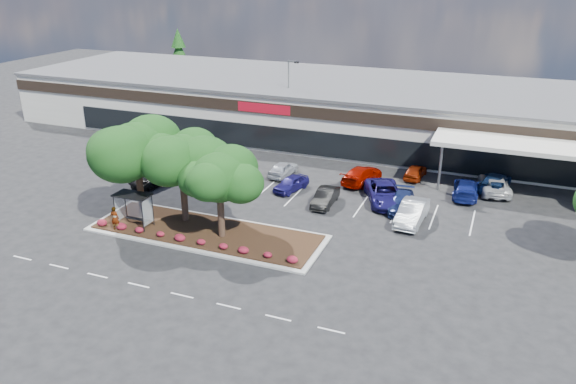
% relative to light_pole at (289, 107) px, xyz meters
% --- Properties ---
extents(ground, '(160.00, 160.00, 0.00)m').
position_rel_light_pole_xyz_m(ground, '(4.75, -28.01, -4.11)').
color(ground, black).
rests_on(ground, ground).
extents(retail_store, '(80.40, 25.20, 6.25)m').
position_rel_light_pole_xyz_m(retail_store, '(4.81, 5.90, -0.95)').
color(retail_store, silver).
rests_on(retail_store, ground).
extents(landscape_island, '(18.00, 6.00, 0.26)m').
position_rel_light_pole_xyz_m(landscape_island, '(2.75, -24.01, -3.98)').
color(landscape_island, '#ADADA7').
rests_on(landscape_island, ground).
extents(lane_markings, '(33.12, 20.06, 0.01)m').
position_rel_light_pole_xyz_m(lane_markings, '(4.61, -17.59, -4.10)').
color(lane_markings, silver).
rests_on(lane_markings, ground).
extents(shrub_row, '(17.00, 0.80, 0.50)m').
position_rel_light_pole_xyz_m(shrub_row, '(2.75, -26.11, -3.60)').
color(shrub_row, maroon).
rests_on(shrub_row, landscape_island).
extents(bus_shelter, '(2.75, 1.55, 2.59)m').
position_rel_light_pole_xyz_m(bus_shelter, '(-2.75, -25.06, -1.80)').
color(bus_shelter, black).
rests_on(bus_shelter, landscape_island).
extents(island_tree_west, '(7.20, 7.20, 7.89)m').
position_rel_light_pole_xyz_m(island_tree_west, '(-3.25, -23.51, 0.10)').
color(island_tree_west, '#0D350E').
rests_on(island_tree_west, landscape_island).
extents(island_tree_mid, '(6.60, 6.60, 7.32)m').
position_rel_light_pole_xyz_m(island_tree_mid, '(0.25, -22.81, -0.19)').
color(island_tree_mid, '#0D350E').
rests_on(island_tree_mid, landscape_island).
extents(island_tree_east, '(5.80, 5.80, 6.50)m').
position_rel_light_pole_xyz_m(island_tree_east, '(4.25, -24.31, -0.60)').
color(island_tree_east, '#0D350E').
rests_on(island_tree_east, landscape_island).
extents(conifer_north_west, '(4.40, 4.40, 10.00)m').
position_rel_light_pole_xyz_m(conifer_north_west, '(-25.25, 17.99, 0.89)').
color(conifer_north_west, '#0D350E').
rests_on(conifer_north_west, ground).
extents(person_waiting, '(0.73, 0.52, 1.87)m').
position_rel_light_pole_xyz_m(person_waiting, '(-3.69, -26.31, -2.91)').
color(person_waiting, '#594C47').
rests_on(person_waiting, landscape_island).
extents(light_pole, '(1.43, 0.51, 9.31)m').
position_rel_light_pole_xyz_m(light_pole, '(0.00, 0.00, 0.00)').
color(light_pole, '#ADADA7').
rests_on(light_pole, ground).
extents(car_0, '(3.87, 5.90, 1.51)m').
position_rel_light_pole_xyz_m(car_0, '(-6.69, -16.48, -3.35)').
color(car_0, black).
rests_on(car_0, ground).
extents(car_1, '(3.23, 5.08, 1.58)m').
position_rel_light_pole_xyz_m(car_1, '(-8.43, -12.90, -3.32)').
color(car_1, '#54555C').
rests_on(car_1, ground).
extents(car_2, '(4.63, 6.11, 1.54)m').
position_rel_light_pole_xyz_m(car_2, '(-0.82, -12.28, -3.34)').
color(car_2, '#65340C').
rests_on(car_2, ground).
extents(car_3, '(2.60, 4.22, 1.34)m').
position_rel_light_pole_xyz_m(car_3, '(5.49, -13.47, -3.44)').
color(car_3, navy).
rests_on(car_3, ground).
extents(car_4, '(1.54, 4.22, 1.38)m').
position_rel_light_pole_xyz_m(car_4, '(9.35, -15.43, -3.42)').
color(car_4, black).
rests_on(car_4, ground).
extents(car_5, '(4.89, 6.60, 1.67)m').
position_rel_light_pole_xyz_m(car_5, '(13.87, -13.07, -3.28)').
color(car_5, navy).
rests_on(car_5, ground).
extents(car_6, '(2.38, 4.90, 1.37)m').
position_rel_light_pole_xyz_m(car_6, '(15.57, -14.14, -3.42)').
color(car_6, navy).
rests_on(car_6, ground).
extents(car_7, '(2.10, 5.24, 1.69)m').
position_rel_light_pole_xyz_m(car_7, '(16.74, -16.21, -3.26)').
color(car_7, '#9A9FA5').
rests_on(car_7, ground).
extents(car_9, '(2.40, 5.05, 1.42)m').
position_rel_light_pole_xyz_m(car_9, '(-9.26, -9.21, -3.40)').
color(car_9, black).
rests_on(car_9, ground).
extents(car_10, '(3.27, 5.08, 1.37)m').
position_rel_light_pole_xyz_m(car_10, '(-3.30, -10.40, -3.42)').
color(car_10, maroon).
rests_on(car_10, ground).
extents(car_12, '(1.93, 4.18, 1.39)m').
position_rel_light_pole_xyz_m(car_12, '(3.40, -10.23, -3.41)').
color(car_12, '#A5AAB1').
rests_on(car_12, ground).
extents(car_13, '(3.31, 5.63, 1.53)m').
position_rel_light_pole_xyz_m(car_13, '(10.88, -9.23, -3.34)').
color(car_13, '#870A00').
rests_on(car_13, ground).
extents(car_14, '(1.87, 3.99, 1.32)m').
position_rel_light_pole_xyz_m(car_14, '(15.30, -6.21, -3.45)').
color(car_14, maroon).
rests_on(car_14, ground).
extents(car_15, '(2.37, 5.30, 1.51)m').
position_rel_light_pole_xyz_m(car_15, '(20.17, -9.10, -3.35)').
color(car_15, navy).
rests_on(car_15, ground).
extents(car_16, '(3.29, 5.67, 1.49)m').
position_rel_light_pole_xyz_m(car_16, '(22.45, -7.15, -3.37)').
color(car_16, silver).
rests_on(car_16, ground).
extents(car_17, '(2.94, 5.64, 1.56)m').
position_rel_light_pole_xyz_m(car_17, '(22.46, -6.53, -3.33)').
color(car_17, navy).
rests_on(car_17, ground).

